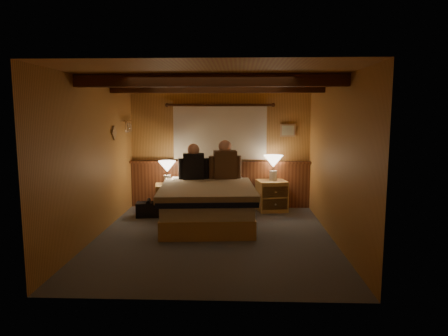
{
  "coord_description": "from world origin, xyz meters",
  "views": [
    {
      "loc": [
        0.38,
        -5.92,
        1.88
      ],
      "look_at": [
        0.14,
        0.4,
        1.02
      ],
      "focal_mm": 32.0,
      "sensor_mm": 36.0,
      "label": 1
    }
  ],
  "objects_px": {
    "bed": "(207,204)",
    "person_right": "(225,163)",
    "lamp_left": "(167,168)",
    "lamp_right": "(273,163)",
    "duffel_bag": "(149,209)",
    "nightstand_left": "(169,199)",
    "person_left": "(194,165)",
    "nightstand_right": "(272,196)"
  },
  "relations": [
    {
      "from": "lamp_right",
      "to": "duffel_bag",
      "type": "relative_size",
      "value": 1.02
    },
    {
      "from": "bed",
      "to": "duffel_bag",
      "type": "relative_size",
      "value": 4.37
    },
    {
      "from": "nightstand_left",
      "to": "lamp_right",
      "type": "bearing_deg",
      "value": -1.04
    },
    {
      "from": "nightstand_left",
      "to": "lamp_right",
      "type": "distance_m",
      "value": 2.12
    },
    {
      "from": "duffel_bag",
      "to": "person_left",
      "type": "bearing_deg",
      "value": 3.64
    },
    {
      "from": "bed",
      "to": "lamp_right",
      "type": "bearing_deg",
      "value": 36.66
    },
    {
      "from": "bed",
      "to": "lamp_left",
      "type": "bearing_deg",
      "value": 132.27
    },
    {
      "from": "lamp_left",
      "to": "person_left",
      "type": "bearing_deg",
      "value": -14.61
    },
    {
      "from": "bed",
      "to": "person_right",
      "type": "bearing_deg",
      "value": 64.11
    },
    {
      "from": "bed",
      "to": "person_left",
      "type": "xyz_separation_m",
      "value": [
        -0.3,
        0.64,
        0.6
      ]
    },
    {
      "from": "bed",
      "to": "nightstand_left",
      "type": "distance_m",
      "value": 1.06
    },
    {
      "from": "nightstand_left",
      "to": "person_left",
      "type": "distance_m",
      "value": 0.83
    },
    {
      "from": "lamp_left",
      "to": "lamp_right",
      "type": "height_order",
      "value": "lamp_right"
    },
    {
      "from": "lamp_left",
      "to": "duffel_bag",
      "type": "height_order",
      "value": "lamp_left"
    },
    {
      "from": "lamp_left",
      "to": "lamp_right",
      "type": "xyz_separation_m",
      "value": [
        2.02,
        0.28,
        0.07
      ]
    },
    {
      "from": "lamp_left",
      "to": "person_right",
      "type": "distance_m",
      "value": 1.11
    },
    {
      "from": "nightstand_left",
      "to": "nightstand_right",
      "type": "xyz_separation_m",
      "value": [
        1.96,
        0.29,
        0.02
      ]
    },
    {
      "from": "person_left",
      "to": "person_right",
      "type": "xyz_separation_m",
      "value": [
        0.58,
        0.08,
        0.03
      ]
    },
    {
      "from": "lamp_left",
      "to": "nightstand_left",
      "type": "bearing_deg",
      "value": -53.34
    },
    {
      "from": "nightstand_right",
      "to": "person_left",
      "type": "distance_m",
      "value": 1.66
    },
    {
      "from": "nightstand_right",
      "to": "person_right",
      "type": "distance_m",
      "value": 1.16
    },
    {
      "from": "person_right",
      "to": "duffel_bag",
      "type": "distance_m",
      "value": 1.65
    },
    {
      "from": "person_left",
      "to": "person_right",
      "type": "height_order",
      "value": "person_right"
    },
    {
      "from": "nightstand_right",
      "to": "lamp_right",
      "type": "height_order",
      "value": "lamp_right"
    },
    {
      "from": "nightstand_right",
      "to": "person_left",
      "type": "height_order",
      "value": "person_left"
    },
    {
      "from": "person_left",
      "to": "duffel_bag",
      "type": "height_order",
      "value": "person_left"
    },
    {
      "from": "bed",
      "to": "person_right",
      "type": "relative_size",
      "value": 2.82
    },
    {
      "from": "lamp_left",
      "to": "duffel_bag",
      "type": "xyz_separation_m",
      "value": [
        -0.3,
        -0.31,
        -0.73
      ]
    },
    {
      "from": "lamp_left",
      "to": "duffel_bag",
      "type": "bearing_deg",
      "value": -133.6
    },
    {
      "from": "person_left",
      "to": "person_right",
      "type": "distance_m",
      "value": 0.59
    },
    {
      "from": "lamp_right",
      "to": "duffel_bag",
      "type": "bearing_deg",
      "value": -165.63
    },
    {
      "from": "bed",
      "to": "nightstand_right",
      "type": "xyz_separation_m",
      "value": [
        1.18,
        1.0,
        -0.06
      ]
    },
    {
      "from": "lamp_right",
      "to": "person_left",
      "type": "bearing_deg",
      "value": -164.54
    },
    {
      "from": "person_right",
      "to": "lamp_left",
      "type": "bearing_deg",
      "value": 167.91
    },
    {
      "from": "person_left",
      "to": "duffel_bag",
      "type": "xyz_separation_m",
      "value": [
        -0.82,
        -0.18,
        -0.81
      ]
    },
    {
      "from": "bed",
      "to": "person_left",
      "type": "distance_m",
      "value": 0.92
    },
    {
      "from": "nightstand_right",
      "to": "duffel_bag",
      "type": "relative_size",
      "value": 1.31
    },
    {
      "from": "nightstand_left",
      "to": "lamp_right",
      "type": "relative_size",
      "value": 1.19
    },
    {
      "from": "lamp_right",
      "to": "person_left",
      "type": "distance_m",
      "value": 1.56
    },
    {
      "from": "lamp_left",
      "to": "person_left",
      "type": "xyz_separation_m",
      "value": [
        0.52,
        -0.14,
        0.08
      ]
    },
    {
      "from": "nightstand_right",
      "to": "lamp_right",
      "type": "xyz_separation_m",
      "value": [
        0.03,
        0.05,
        0.64
      ]
    },
    {
      "from": "lamp_right",
      "to": "nightstand_left",
      "type": "bearing_deg",
      "value": -170.37
    }
  ]
}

